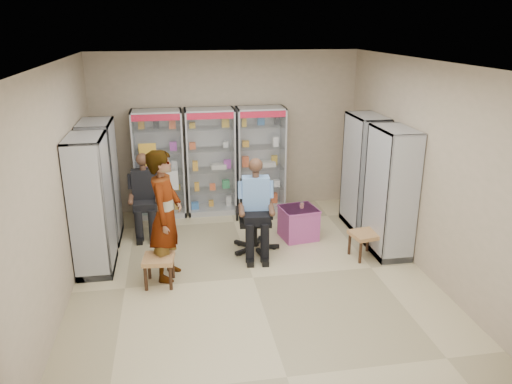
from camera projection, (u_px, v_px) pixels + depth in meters
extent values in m
plane|color=#C2B387|center=(253.00, 278.00, 7.17)|extent=(6.00, 6.00, 0.00)
cube|color=tan|center=(227.00, 132.00, 9.48)|extent=(5.00, 0.02, 3.00)
cube|color=tan|center=(315.00, 291.00, 3.89)|extent=(5.00, 0.02, 3.00)
cube|color=tan|center=(57.00, 188.00, 6.28)|extent=(0.02, 6.00, 3.00)
cube|color=tan|center=(426.00, 169.00, 7.08)|extent=(0.02, 6.00, 3.00)
cube|color=beige|center=(253.00, 63.00, 6.20)|extent=(5.00, 6.00, 0.02)
cube|color=#AAACB1|center=(159.00, 164.00, 9.18)|extent=(0.90, 0.50, 2.00)
cube|color=silver|center=(211.00, 162.00, 9.34)|extent=(0.90, 0.50, 2.00)
cube|color=silver|center=(261.00, 160.00, 9.49)|extent=(0.90, 0.50, 2.00)
cube|color=silver|center=(364.00, 172.00, 8.69)|extent=(0.90, 0.50, 2.00)
cube|color=#A1A2A8|center=(390.00, 192.00, 7.67)|extent=(0.90, 0.50, 2.00)
cube|color=#B0B2B8|center=(101.00, 182.00, 8.17)|extent=(0.90, 0.50, 2.00)
cube|color=#A5A8AC|center=(92.00, 205.00, 7.14)|extent=(0.90, 0.50, 2.00)
cube|color=black|center=(146.00, 206.00, 8.63)|extent=(0.42, 0.42, 0.94)
cube|color=black|center=(255.00, 217.00, 7.87)|extent=(0.68, 0.68, 1.14)
cube|color=#BA4A9E|center=(298.00, 223.00, 8.42)|extent=(0.63, 0.61, 0.54)
cylinder|color=#631508|center=(302.00, 205.00, 8.32)|extent=(0.07, 0.07, 0.09)
cube|color=#A68846|center=(364.00, 245.00, 7.74)|extent=(0.47, 0.47, 0.41)
cube|color=olive|center=(159.00, 270.00, 6.93)|extent=(0.46, 0.46, 0.42)
imported|color=#9A999C|center=(166.00, 215.00, 6.92)|extent=(0.61, 0.78, 1.87)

